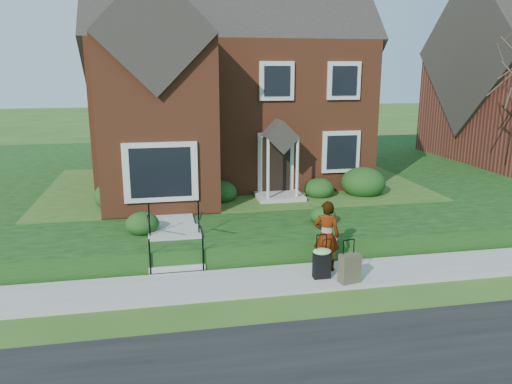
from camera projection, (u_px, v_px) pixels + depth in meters
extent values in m
plane|color=#2D5119|center=(283.00, 281.00, 12.08)|extent=(120.00, 120.00, 0.00)
cube|color=#9E9B93|center=(283.00, 279.00, 12.07)|extent=(60.00, 1.60, 0.08)
cube|color=black|center=(310.00, 173.00, 23.14)|extent=(44.00, 20.00, 0.60)
cube|color=#9E9B93|center=(172.00, 207.00, 16.23)|extent=(1.20, 6.00, 0.06)
cube|color=brown|center=(226.00, 111.00, 20.82)|extent=(10.00, 8.00, 5.40)
cube|color=brown|center=(158.00, 124.00, 15.73)|extent=(3.60, 2.40, 5.40)
cube|color=beige|center=(161.00, 172.00, 14.94)|extent=(2.20, 0.30, 1.80)
cube|color=black|center=(276.00, 167.00, 17.57)|extent=(1.00, 0.12, 2.10)
cube|color=black|center=(341.00, 152.00, 17.91)|extent=(1.40, 0.10, 1.50)
cube|color=#9E9B93|center=(177.00, 267.00, 12.53)|extent=(1.40, 0.30, 0.15)
cube|color=#9E9B93|center=(176.00, 257.00, 12.78)|extent=(1.40, 0.30, 0.15)
cube|color=#9E9B93|center=(176.00, 247.00, 13.03)|extent=(1.40, 0.30, 0.15)
cube|color=#9E9B93|center=(175.00, 238.00, 13.28)|extent=(1.40, 0.30, 0.15)
cube|color=#9E9B93|center=(174.00, 232.00, 13.81)|extent=(1.40, 0.80, 0.15)
cylinder|color=black|center=(150.00, 257.00, 12.18)|extent=(0.04, 0.04, 0.90)
cylinder|color=black|center=(149.00, 219.00, 13.18)|extent=(0.04, 0.04, 0.90)
cylinder|color=black|center=(203.00, 253.00, 12.42)|extent=(0.04, 0.04, 0.90)
cylinder|color=black|center=(199.00, 217.00, 13.42)|extent=(0.04, 0.04, 0.90)
ellipsoid|color=#103812|center=(117.00, 192.00, 16.12)|extent=(1.48, 1.48, 1.03)
ellipsoid|color=#103812|center=(220.00, 190.00, 16.96)|extent=(1.13, 1.13, 0.79)
ellipsoid|color=#103812|center=(319.00, 187.00, 17.55)|extent=(1.06, 1.06, 0.74)
ellipsoid|color=#103812|center=(363.00, 179.00, 17.82)|extent=(1.58, 1.58, 1.11)
ellipsoid|color=#103812|center=(142.00, 221.00, 13.70)|extent=(0.92, 0.92, 0.64)
ellipsoid|color=#103812|center=(323.00, 214.00, 14.62)|extent=(0.77, 0.77, 0.54)
imported|color=#999999|center=(327.00, 236.00, 12.36)|extent=(0.77, 0.65, 1.78)
cube|color=black|center=(322.00, 266.00, 12.00)|extent=(0.41, 0.23, 0.61)
cylinder|color=black|center=(323.00, 236.00, 11.81)|extent=(0.24, 0.03, 0.03)
cylinder|color=black|center=(318.00, 245.00, 11.85)|extent=(0.02, 0.02, 0.46)
cylinder|color=black|center=(327.00, 244.00, 11.89)|extent=(0.02, 0.02, 0.46)
cylinder|color=black|center=(316.00, 277.00, 12.04)|extent=(0.04, 0.06, 0.06)
cylinder|color=black|center=(327.00, 276.00, 12.09)|extent=(0.04, 0.06, 0.06)
ellipsoid|color=#8CC36F|center=(322.00, 251.00, 11.91)|extent=(0.45, 0.37, 0.14)
cube|color=#4B4732|center=(350.00, 268.00, 11.73)|extent=(0.53, 0.36, 0.70)
cylinder|color=black|center=(351.00, 241.00, 11.57)|extent=(0.29, 0.09, 0.03)
cylinder|color=black|center=(345.00, 248.00, 11.58)|extent=(0.02, 0.02, 0.34)
cylinder|color=black|center=(357.00, 247.00, 11.63)|extent=(0.02, 0.02, 0.34)
cylinder|color=black|center=(342.00, 281.00, 11.78)|extent=(0.05, 0.07, 0.06)
cylinder|color=black|center=(356.00, 280.00, 11.84)|extent=(0.05, 0.07, 0.06)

